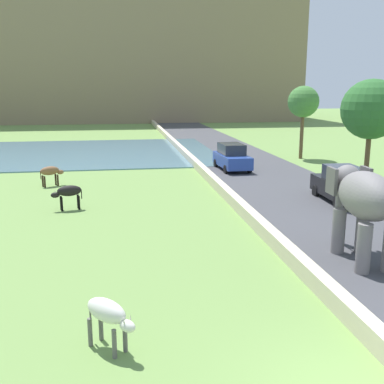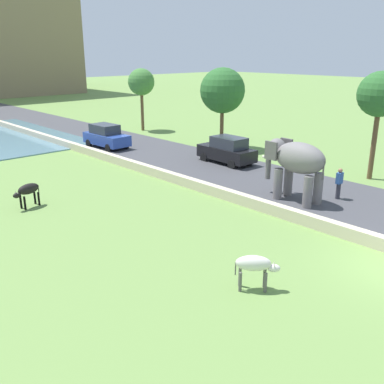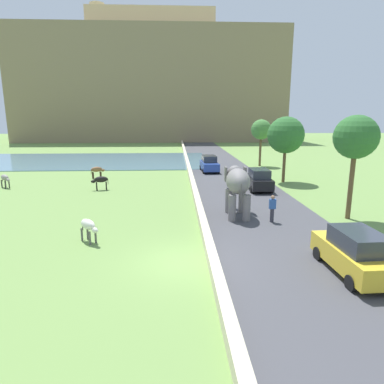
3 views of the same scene
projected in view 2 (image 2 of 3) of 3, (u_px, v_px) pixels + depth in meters
name	position (u px, v px, depth m)	size (l,w,h in m)	color
road_surface	(151.00, 152.00, 31.73)	(7.00, 120.00, 0.06)	#424247
barrier_wall	(123.00, 162.00, 27.81)	(0.40, 110.00, 0.53)	beige
elephant	(296.00, 161.00, 20.73)	(1.51, 3.49, 2.99)	slate
person_beside_elephant	(339.00, 183.00, 21.26)	(0.36, 0.22, 1.63)	#33333D
car_blue	(106.00, 136.00, 32.88)	(1.94, 4.07, 1.80)	#2D4CA8
car_black	(227.00, 150.00, 28.21)	(1.90, 4.05, 1.80)	black
cow_black	(28.00, 190.00, 20.26)	(1.42, 0.66, 1.15)	black
cow_white	(255.00, 265.00, 13.17)	(1.19, 1.24, 1.15)	silver
tree_near	(223.00, 91.00, 31.65)	(3.33, 3.33, 6.00)	brown
tree_mid	(380.00, 95.00, 23.61)	(2.50, 2.50, 6.10)	brown
tree_far	(141.00, 82.00, 39.13)	(2.42, 2.42, 5.65)	brown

